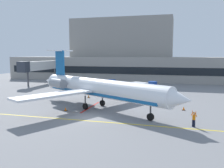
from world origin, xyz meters
The scene contains 10 objects.
ground centered at (0.00, 0.00, -0.05)m, with size 120.00×120.00×0.11m.
terminal_building centered at (-4.93, 49.04, 6.90)m, with size 79.42×17.16×19.68m.
jet_bridge_west centered at (-25.90, 30.31, 4.89)m, with size 2.40×17.95×6.28m.
regional_jet centered at (-0.85, 5.50, 3.11)m, with size 26.85×22.86×8.76m.
baggage_tug centered at (5.82, 26.23, 0.91)m, with size 4.25×2.96×1.95m.
pushback_tractor centered at (-5.58, 29.41, 0.83)m, with size 3.41×3.55×1.78m.
marshaller centered at (12.56, -0.54, 0.91)m, with size 0.71×0.59×1.82m.
safety_cone_alpha centered at (11.64, 7.56, 0.25)m, with size 0.47×0.47×0.55m.
safety_cone_bravo centered at (-5.22, 13.38, 0.25)m, with size 0.47×0.47×0.55m.
safety_cone_charlie centered at (-4.66, 2.73, 0.25)m, with size 0.47×0.47×0.55m.
Camera 1 is at (10.75, -28.04, 8.01)m, focal length 38.70 mm.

